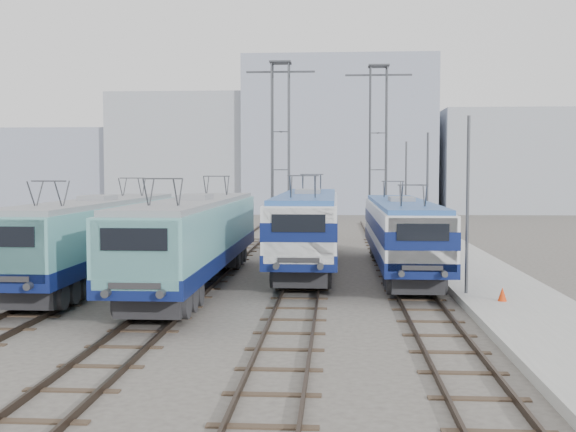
% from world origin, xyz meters
% --- Properties ---
extents(ground, '(160.00, 160.00, 0.00)m').
position_xyz_m(ground, '(0.00, 0.00, 0.00)').
color(ground, '#514C47').
extents(platform, '(4.00, 70.00, 0.30)m').
position_xyz_m(platform, '(10.20, 8.00, 0.15)').
color(platform, '#9E9E99').
rests_on(platform, ground).
extents(locomotive_far_left, '(2.84, 17.92, 3.37)m').
position_xyz_m(locomotive_far_left, '(-6.75, 5.16, 2.23)').
color(locomotive_far_left, '#0C174C').
rests_on(locomotive_far_left, ground).
extents(locomotive_center_left, '(2.91, 18.35, 3.45)m').
position_xyz_m(locomotive_center_left, '(-2.25, 4.11, 2.28)').
color(locomotive_center_left, '#0C174C').
rests_on(locomotive_center_left, ground).
extents(locomotive_center_right, '(2.94, 18.62, 3.50)m').
position_xyz_m(locomotive_center_right, '(2.25, 10.56, 2.37)').
color(locomotive_center_right, '#0C174C').
rests_on(locomotive_center_right, ground).
extents(locomotive_far_right, '(2.71, 17.13, 3.22)m').
position_xyz_m(locomotive_far_right, '(6.75, 8.77, 2.19)').
color(locomotive_far_right, '#0C174C').
rests_on(locomotive_far_right, ground).
extents(catenary_tower_west, '(4.50, 1.20, 12.00)m').
position_xyz_m(catenary_tower_west, '(0.00, 22.00, 6.64)').
color(catenary_tower_west, '#3F4247').
rests_on(catenary_tower_west, ground).
extents(catenary_tower_east, '(4.50, 1.20, 12.00)m').
position_xyz_m(catenary_tower_east, '(6.50, 24.00, 6.64)').
color(catenary_tower_east, '#3F4247').
rests_on(catenary_tower_east, ground).
extents(mast_front, '(0.12, 0.12, 7.00)m').
position_xyz_m(mast_front, '(8.60, 2.00, 3.50)').
color(mast_front, '#3F4247').
rests_on(mast_front, ground).
extents(mast_mid, '(0.12, 0.12, 7.00)m').
position_xyz_m(mast_mid, '(8.60, 14.00, 3.50)').
color(mast_mid, '#3F4247').
rests_on(mast_mid, ground).
extents(mast_rear, '(0.12, 0.12, 7.00)m').
position_xyz_m(mast_rear, '(8.60, 26.00, 3.50)').
color(mast_rear, '#3F4247').
rests_on(mast_rear, ground).
extents(safety_cone, '(0.32, 0.32, 0.50)m').
position_xyz_m(safety_cone, '(9.58, 0.37, 0.55)').
color(safety_cone, red).
rests_on(safety_cone, platform).
extents(building_west, '(18.00, 12.00, 14.00)m').
position_xyz_m(building_west, '(-14.00, 62.00, 7.00)').
color(building_west, '#9AA1AB').
rests_on(building_west, ground).
extents(building_center, '(22.00, 14.00, 18.00)m').
position_xyz_m(building_center, '(4.00, 62.00, 9.00)').
color(building_center, '#8E97AD').
rests_on(building_center, ground).
extents(building_east, '(16.00, 12.00, 12.00)m').
position_xyz_m(building_east, '(24.00, 62.00, 6.00)').
color(building_east, '#9AA1AB').
rests_on(building_east, ground).
extents(building_far_west, '(14.00, 10.00, 10.00)m').
position_xyz_m(building_far_west, '(-30.00, 62.00, 5.00)').
color(building_far_west, '#8E97AD').
rests_on(building_far_west, ground).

